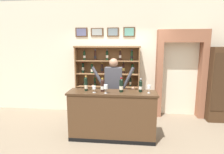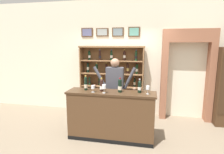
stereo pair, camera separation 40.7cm
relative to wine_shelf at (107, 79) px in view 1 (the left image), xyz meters
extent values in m
cube|color=#7A6B56|center=(0.38, -1.43, -1.05)|extent=(14.00, 14.00, 0.02)
cube|color=beige|center=(0.38, 0.26, 0.59)|extent=(12.00, 0.16, 3.25)
cube|color=#4C331E|center=(-0.76, 0.16, 1.31)|extent=(0.35, 0.02, 0.25)
cube|color=slate|center=(-0.76, 0.15, 1.31)|extent=(0.28, 0.01, 0.20)
cube|color=#4C331E|center=(-0.31, 0.16, 1.31)|extent=(0.36, 0.02, 0.22)
cube|color=#8F9795|center=(-0.31, 0.15, 1.31)|extent=(0.29, 0.01, 0.18)
cube|color=#4C331E|center=(0.14, 0.16, 1.31)|extent=(0.33, 0.02, 0.25)
cube|color=slate|center=(0.14, 0.15, 1.31)|extent=(0.26, 0.01, 0.20)
cube|color=#4C331E|center=(0.59, 0.16, 1.31)|extent=(0.32, 0.02, 0.27)
cube|color=#579889|center=(0.59, 0.15, 1.31)|extent=(0.26, 0.01, 0.21)
cube|color=brown|center=(-0.88, -0.04, -0.06)|extent=(0.03, 0.31, 1.97)
cube|color=brown|center=(0.88, -0.04, -0.06)|extent=(0.03, 0.31, 1.97)
cube|color=brown|center=(0.00, 0.11, -0.06)|extent=(1.79, 0.02, 1.97)
cube|color=brown|center=(0.00, -0.04, -0.94)|extent=(1.73, 0.29, 0.02)
cylinder|color=black|center=(-0.65, -0.05, -0.82)|extent=(0.07, 0.07, 0.21)
sphere|color=black|center=(-0.65, -0.05, -0.71)|extent=(0.07, 0.07, 0.07)
cylinder|color=black|center=(-0.65, -0.05, -0.68)|extent=(0.03, 0.03, 0.07)
cylinder|color=#B79338|center=(-0.65, -0.05, -0.66)|extent=(0.03, 0.03, 0.03)
cylinder|color=black|center=(-0.65, -0.05, -0.81)|extent=(0.07, 0.07, 0.07)
cylinder|color=black|center=(-0.35, -0.02, -0.81)|extent=(0.07, 0.07, 0.22)
sphere|color=black|center=(-0.35, -0.02, -0.70)|extent=(0.07, 0.07, 0.07)
cylinder|color=black|center=(-0.35, -0.02, -0.67)|extent=(0.03, 0.03, 0.08)
cylinder|color=#99999E|center=(-0.35, -0.02, -0.63)|extent=(0.03, 0.03, 0.03)
cylinder|color=beige|center=(-0.35, -0.02, -0.82)|extent=(0.07, 0.07, 0.07)
cylinder|color=black|center=(-0.02, -0.05, -0.81)|extent=(0.07, 0.07, 0.22)
sphere|color=black|center=(-0.02, -0.05, -0.70)|extent=(0.07, 0.07, 0.07)
cylinder|color=black|center=(-0.02, -0.05, -0.66)|extent=(0.03, 0.03, 0.08)
cylinder|color=navy|center=(-0.02, -0.05, -0.63)|extent=(0.03, 0.03, 0.03)
cylinder|color=silver|center=(-0.02, -0.05, -0.83)|extent=(0.07, 0.07, 0.07)
cylinder|color=black|center=(0.32, -0.05, -0.81)|extent=(0.07, 0.07, 0.23)
sphere|color=black|center=(0.32, -0.05, -0.69)|extent=(0.07, 0.07, 0.07)
cylinder|color=black|center=(0.32, -0.05, -0.66)|extent=(0.03, 0.03, 0.08)
cylinder|color=black|center=(0.32, -0.05, -0.63)|extent=(0.03, 0.03, 0.03)
cylinder|color=silver|center=(0.32, -0.05, -0.80)|extent=(0.07, 0.07, 0.07)
cylinder|color=black|center=(0.66, -0.02, -0.81)|extent=(0.07, 0.07, 0.22)
sphere|color=black|center=(0.66, -0.02, -0.69)|extent=(0.07, 0.07, 0.07)
cylinder|color=black|center=(0.66, -0.02, -0.67)|extent=(0.03, 0.03, 0.07)
cylinder|color=#B79338|center=(0.66, -0.02, -0.64)|extent=(0.03, 0.03, 0.03)
cylinder|color=silver|center=(0.66, -0.02, -0.80)|extent=(0.07, 0.07, 0.07)
cube|color=brown|center=(0.00, -0.04, -0.57)|extent=(1.73, 0.29, 0.03)
cylinder|color=black|center=(-0.74, -0.03, -0.44)|extent=(0.06, 0.06, 0.24)
sphere|color=black|center=(-0.74, -0.03, -0.31)|extent=(0.06, 0.06, 0.06)
cylinder|color=black|center=(-0.74, -0.03, -0.29)|extent=(0.03, 0.03, 0.06)
cylinder|color=black|center=(-0.74, -0.03, -0.27)|extent=(0.03, 0.03, 0.03)
cylinder|color=tan|center=(-0.74, -0.03, -0.43)|extent=(0.06, 0.06, 0.08)
cylinder|color=#19381E|center=(-0.52, -0.03, -0.45)|extent=(0.06, 0.06, 0.23)
sphere|color=#19381E|center=(-0.52, -0.03, -0.33)|extent=(0.06, 0.06, 0.06)
cylinder|color=#19381E|center=(-0.52, -0.03, -0.30)|extent=(0.03, 0.03, 0.06)
cylinder|color=maroon|center=(-0.52, -0.03, -0.28)|extent=(0.03, 0.03, 0.03)
cylinder|color=black|center=(-0.52, -0.03, -0.44)|extent=(0.06, 0.06, 0.07)
cylinder|color=black|center=(-0.31, -0.07, -0.44)|extent=(0.06, 0.06, 0.23)
sphere|color=black|center=(-0.31, -0.07, -0.32)|extent=(0.06, 0.06, 0.06)
cylinder|color=black|center=(-0.31, -0.07, -0.30)|extent=(0.03, 0.03, 0.06)
cylinder|color=black|center=(-0.31, -0.07, -0.27)|extent=(0.03, 0.03, 0.03)
cylinder|color=beige|center=(-0.31, -0.07, -0.45)|extent=(0.06, 0.06, 0.07)
cylinder|color=#19381E|center=(-0.12, -0.04, -0.44)|extent=(0.06, 0.06, 0.23)
sphere|color=#19381E|center=(-0.12, -0.04, -0.32)|extent=(0.06, 0.06, 0.06)
cylinder|color=#19381E|center=(-0.12, -0.04, -0.29)|extent=(0.03, 0.03, 0.07)
cylinder|color=maroon|center=(-0.12, -0.04, -0.27)|extent=(0.03, 0.03, 0.03)
cylinder|color=beige|center=(-0.12, -0.04, -0.44)|extent=(0.06, 0.06, 0.07)
cylinder|color=black|center=(0.11, -0.07, -0.44)|extent=(0.06, 0.06, 0.24)
sphere|color=black|center=(0.11, -0.07, -0.31)|extent=(0.06, 0.06, 0.06)
cylinder|color=black|center=(0.11, -0.07, -0.28)|extent=(0.03, 0.03, 0.07)
cylinder|color=navy|center=(0.11, -0.07, -0.26)|extent=(0.03, 0.03, 0.03)
cylinder|color=black|center=(0.11, -0.07, -0.43)|extent=(0.06, 0.06, 0.08)
cylinder|color=black|center=(0.33, -0.01, -0.44)|extent=(0.06, 0.06, 0.24)
sphere|color=black|center=(0.33, -0.01, -0.31)|extent=(0.06, 0.06, 0.06)
cylinder|color=black|center=(0.33, -0.01, -0.27)|extent=(0.02, 0.02, 0.08)
cylinder|color=#B79338|center=(0.33, -0.01, -0.24)|extent=(0.03, 0.03, 0.03)
cylinder|color=black|center=(0.33, -0.01, -0.43)|extent=(0.06, 0.06, 0.08)
cylinder|color=black|center=(0.55, -0.04, -0.44)|extent=(0.06, 0.06, 0.24)
sphere|color=black|center=(0.55, -0.04, -0.32)|extent=(0.06, 0.06, 0.06)
cylinder|color=black|center=(0.55, -0.04, -0.29)|extent=(0.03, 0.03, 0.07)
cylinder|color=navy|center=(0.55, -0.04, -0.26)|extent=(0.03, 0.03, 0.03)
cylinder|color=black|center=(0.55, -0.04, -0.47)|extent=(0.06, 0.06, 0.08)
cylinder|color=#19381E|center=(0.76, -0.04, -0.44)|extent=(0.06, 0.06, 0.25)
sphere|color=#19381E|center=(0.76, -0.04, -0.31)|extent=(0.06, 0.06, 0.06)
cylinder|color=#19381E|center=(0.76, -0.04, -0.28)|extent=(0.03, 0.03, 0.06)
cylinder|color=black|center=(0.76, -0.04, -0.26)|extent=(0.03, 0.03, 0.03)
cylinder|color=beige|center=(0.76, -0.04, -0.44)|extent=(0.06, 0.06, 0.08)
cube|color=brown|center=(0.00, -0.04, -0.21)|extent=(1.73, 0.29, 0.02)
cylinder|color=#19381E|center=(-0.65, -0.05, -0.10)|extent=(0.06, 0.06, 0.19)
sphere|color=#19381E|center=(-0.65, -0.05, 0.00)|extent=(0.06, 0.06, 0.06)
cylinder|color=#19381E|center=(-0.65, -0.05, 0.04)|extent=(0.03, 0.03, 0.08)
cylinder|color=maroon|center=(-0.65, -0.05, 0.07)|extent=(0.03, 0.03, 0.03)
cylinder|color=black|center=(-0.65, -0.05, -0.10)|extent=(0.06, 0.06, 0.06)
cylinder|color=#19381E|center=(-0.36, -0.02, -0.10)|extent=(0.06, 0.06, 0.20)
sphere|color=#19381E|center=(-0.36, -0.02, 0.01)|extent=(0.06, 0.06, 0.06)
cylinder|color=#19381E|center=(-0.36, -0.02, 0.04)|extent=(0.02, 0.02, 0.08)
cylinder|color=navy|center=(-0.36, -0.02, 0.07)|extent=(0.03, 0.03, 0.03)
cylinder|color=black|center=(-0.36, -0.02, -0.10)|extent=(0.06, 0.06, 0.06)
cylinder|color=#19381E|center=(-0.03, -0.02, -0.09)|extent=(0.06, 0.06, 0.20)
sphere|color=#19381E|center=(-0.03, -0.02, 0.01)|extent=(0.06, 0.06, 0.06)
cylinder|color=#19381E|center=(-0.03, -0.02, 0.04)|extent=(0.03, 0.03, 0.06)
cylinder|color=#99999E|center=(-0.03, -0.02, 0.06)|extent=(0.03, 0.03, 0.03)
cylinder|color=silver|center=(-0.03, -0.02, -0.11)|extent=(0.06, 0.06, 0.07)
cylinder|color=black|center=(0.35, -0.03, -0.10)|extent=(0.06, 0.06, 0.20)
sphere|color=black|center=(0.35, -0.03, 0.01)|extent=(0.06, 0.06, 0.06)
cylinder|color=black|center=(0.35, -0.03, 0.04)|extent=(0.03, 0.03, 0.08)
cylinder|color=navy|center=(0.35, -0.03, 0.07)|extent=(0.03, 0.03, 0.03)
cylinder|color=beige|center=(0.35, -0.03, -0.12)|extent=(0.06, 0.06, 0.06)
cylinder|color=black|center=(0.65, -0.02, -0.09)|extent=(0.06, 0.06, 0.21)
sphere|color=black|center=(0.65, -0.02, 0.02)|extent=(0.06, 0.06, 0.06)
cylinder|color=black|center=(0.65, -0.02, 0.05)|extent=(0.02, 0.02, 0.08)
cylinder|color=#99999E|center=(0.65, -0.02, 0.08)|extent=(0.03, 0.03, 0.03)
cylinder|color=beige|center=(0.65, -0.02, -0.10)|extent=(0.06, 0.06, 0.07)
cube|color=brown|center=(0.00, -0.04, 0.16)|extent=(1.73, 0.29, 0.02)
cylinder|color=black|center=(-0.69, -0.04, 0.29)|extent=(0.07, 0.07, 0.25)
sphere|color=black|center=(-0.69, -0.04, 0.42)|extent=(0.07, 0.07, 0.07)
cylinder|color=black|center=(-0.69, -0.04, 0.45)|extent=(0.03, 0.03, 0.07)
cylinder|color=maroon|center=(-0.69, -0.04, 0.48)|extent=(0.04, 0.04, 0.03)
cylinder|color=beige|center=(-0.69, -0.04, 0.29)|extent=(0.08, 0.08, 0.08)
cylinder|color=black|center=(-0.43, -0.07, 0.28)|extent=(0.07, 0.07, 0.23)
sphere|color=black|center=(-0.43, -0.07, 0.40)|extent=(0.07, 0.07, 0.07)
cylinder|color=black|center=(-0.43, -0.07, 0.43)|extent=(0.03, 0.03, 0.06)
cylinder|color=#B79338|center=(-0.43, -0.07, 0.44)|extent=(0.04, 0.04, 0.03)
cylinder|color=beige|center=(-0.43, -0.07, 0.25)|extent=(0.08, 0.08, 0.07)
cylinder|color=black|center=(-0.15, -0.02, 0.28)|extent=(0.07, 0.07, 0.23)
sphere|color=black|center=(-0.15, -0.02, 0.41)|extent=(0.07, 0.07, 0.07)
cylinder|color=black|center=(-0.15, -0.02, 0.43)|extent=(0.03, 0.03, 0.06)
cylinder|color=#B79338|center=(-0.15, -0.02, 0.45)|extent=(0.04, 0.04, 0.03)
cylinder|color=black|center=(-0.15, -0.02, 0.27)|extent=(0.08, 0.08, 0.07)
cylinder|color=#19381E|center=(0.16, -0.03, 0.29)|extent=(0.07, 0.07, 0.24)
sphere|color=#19381E|center=(0.16, -0.03, 0.41)|extent=(0.07, 0.07, 0.07)
cylinder|color=#19381E|center=(0.16, -0.03, 0.44)|extent=(0.03, 0.03, 0.07)
cylinder|color=maroon|center=(0.16, -0.03, 0.47)|extent=(0.03, 0.03, 0.03)
cylinder|color=silver|center=(0.16, -0.03, 0.30)|extent=(0.08, 0.08, 0.08)
cylinder|color=black|center=(0.46, -0.02, 0.29)|extent=(0.07, 0.07, 0.24)
sphere|color=black|center=(0.46, -0.02, 0.42)|extent=(0.07, 0.07, 0.07)
cylinder|color=black|center=(0.46, -0.02, 0.46)|extent=(0.03, 0.03, 0.08)
cylinder|color=black|center=(0.46, -0.02, 0.49)|extent=(0.03, 0.03, 0.03)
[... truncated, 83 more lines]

